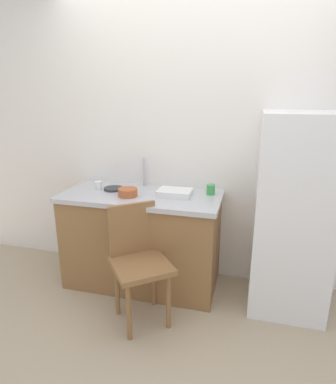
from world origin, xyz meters
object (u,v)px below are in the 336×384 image
Objects in this scene: terracotta_bowl at (128,192)px; hotplate at (114,189)px; dish_tray at (175,193)px; cup_green at (211,190)px; refrigerator at (293,215)px; chair at (138,258)px; cup_white at (98,185)px.

hotplate is at bearing 143.68° from terracotta_bowl.
dish_tray is 3.27× the size of cup_green.
chair is (-1.09, -0.48, -0.27)m from refrigerator.
cup_white is at bearing -179.88° from dish_tray.
refrigerator reaches higher than chair.
hotplate is 0.85m from cup_green.
cup_green is at bearing 5.63° from hotplate.
refrigerator reaches higher than hotplate.
refrigerator is at bearing -15.13° from chair.
hotplate is 2.32× the size of cup_white.
refrigerator is at bearing -1.71° from hotplate.
cup_white is at bearing -173.74° from cup_green.
refrigerator is 1.22m from chair.
cup_green is (0.98, 0.11, 0.01)m from cup_white.
hotplate is at bearing -174.37° from cup_green.
cup_white is (-1.64, 0.02, 0.11)m from refrigerator.
cup_green is at bearing 168.86° from refrigerator.
cup_white is 0.99m from cup_green.
dish_tray is (0.15, 0.50, 0.37)m from chair.
refrigerator is 1.32m from terracotta_bowl.
refrigerator is 1.64m from cup_white.
hotplate is (-0.19, 0.14, -0.02)m from terracotta_bowl.
terracotta_bowl is 2.21× the size of cup_white.
cup_white is (-0.70, -0.00, 0.01)m from dish_tray.
cup_white is 0.85× the size of cup_green.
hotplate is 1.98× the size of cup_green.
chair is at bearing -126.04° from cup_green.
refrigerator reaches higher than cup_white.
dish_tray is 0.39m from terracotta_bowl.
refrigerator is 0.68m from cup_green.
chair is 0.58m from terracotta_bowl.
refrigerator is at bearing 4.13° from terracotta_bowl.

